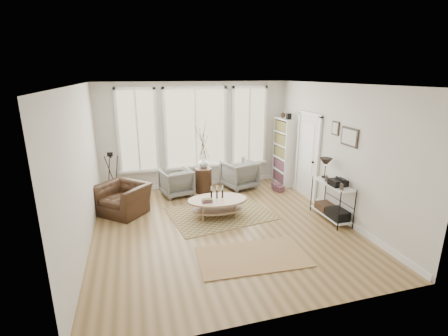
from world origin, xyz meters
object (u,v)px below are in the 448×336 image
object	(u,v)px
coffee_table	(217,203)
armchair_left	(176,182)
bookcase	(284,152)
armchair_right	(239,174)
low_shelf	(332,197)
accent_chair	(123,199)
side_table	(203,160)

from	to	relation	value
coffee_table	armchair_left	distance (m)	1.74
bookcase	armchair_right	world-z (taller)	bookcase
low_shelf	accent_chair	size ratio (longest dim) A/B	1.24
bookcase	coffee_table	size ratio (longest dim) A/B	1.50
coffee_table	armchair_right	xyz separation A→B (m)	(1.09, 1.71, 0.06)
coffee_table	armchair_left	size ratio (longest dim) A/B	1.77
low_shelf	side_table	distance (m)	3.38
armchair_left	side_table	world-z (taller)	side_table
bookcase	accent_chair	world-z (taller)	bookcase
low_shelf	coffee_table	bearing A→B (deg)	160.86
side_table	accent_chair	bearing A→B (deg)	-158.21
bookcase	armchair_right	size ratio (longest dim) A/B	2.42
low_shelf	accent_chair	bearing A→B (deg)	159.82
armchair_right	bookcase	bearing A→B (deg)	163.10
armchair_right	side_table	bearing A→B (deg)	-11.72
bookcase	armchair_left	distance (m)	3.16
coffee_table	armchair_right	world-z (taller)	armchair_right
bookcase	side_table	xyz separation A→B (m)	(-2.37, -0.09, -0.06)
armchair_right	accent_chair	distance (m)	3.25
low_shelf	armchair_left	distance (m)	3.89
low_shelf	armchair_right	distance (m)	2.83
side_table	armchair_right	bearing A→B (deg)	4.96
accent_chair	bookcase	bearing A→B (deg)	53.07
low_shelf	side_table	world-z (taller)	side_table
bookcase	accent_chair	bearing A→B (deg)	-168.40
bookcase	armchair_right	xyz separation A→B (m)	(-1.32, 0.00, -0.57)
armchair_right	side_table	distance (m)	1.17
coffee_table	armchair_right	bearing A→B (deg)	57.41
armchair_right	low_shelf	bearing A→B (deg)	99.94
bookcase	accent_chair	xyz separation A→B (m)	(-4.44, -0.91, -0.61)
coffee_table	accent_chair	bearing A→B (deg)	158.63
armchair_left	armchair_right	size ratio (longest dim) A/B	0.91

